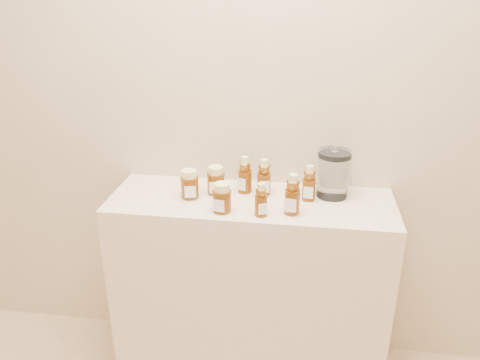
% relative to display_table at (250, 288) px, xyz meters
% --- Properties ---
extents(wall_back, '(3.50, 0.02, 2.70)m').
position_rel_display_table_xyz_m(wall_back, '(0.00, 0.20, 0.90)').
color(wall_back, tan).
rests_on(wall_back, ground).
extents(display_table, '(1.20, 0.40, 0.90)m').
position_rel_display_table_xyz_m(display_table, '(0.00, 0.00, 0.00)').
color(display_table, beige).
rests_on(display_table, ground).
extents(bear_bottle_back_left, '(0.08, 0.08, 0.18)m').
position_rel_display_table_xyz_m(bear_bottle_back_left, '(-0.04, 0.08, 0.54)').
color(bear_bottle_back_left, '#552506').
rests_on(bear_bottle_back_left, display_table).
extents(bear_bottle_back_mid, '(0.07, 0.07, 0.18)m').
position_rel_display_table_xyz_m(bear_bottle_back_mid, '(0.05, 0.07, 0.54)').
color(bear_bottle_back_mid, '#552506').
rests_on(bear_bottle_back_mid, display_table).
extents(bear_bottle_back_right, '(0.06, 0.06, 0.17)m').
position_rel_display_table_xyz_m(bear_bottle_back_right, '(0.24, 0.04, 0.54)').
color(bear_bottle_back_right, '#552506').
rests_on(bear_bottle_back_right, display_table).
extents(bear_bottle_front_left, '(0.07, 0.07, 0.15)m').
position_rel_display_table_xyz_m(bear_bottle_front_left, '(0.05, -0.13, 0.53)').
color(bear_bottle_front_left, '#552506').
rests_on(bear_bottle_front_left, display_table).
extents(bear_bottle_front_right, '(0.07, 0.07, 0.19)m').
position_rel_display_table_xyz_m(bear_bottle_front_right, '(0.17, -0.10, 0.54)').
color(bear_bottle_front_right, '#552506').
rests_on(bear_bottle_front_right, display_table).
extents(honey_jar_left, '(0.10, 0.10, 0.12)m').
position_rel_display_table_xyz_m(honey_jar_left, '(-0.26, -0.01, 0.51)').
color(honey_jar_left, '#552506').
rests_on(honey_jar_left, display_table).
extents(honey_jar_back, '(0.08, 0.08, 0.12)m').
position_rel_display_table_xyz_m(honey_jar_back, '(-0.16, 0.04, 0.51)').
color(honey_jar_back, '#552506').
rests_on(honey_jar_back, display_table).
extents(honey_jar_front, '(0.09, 0.09, 0.12)m').
position_rel_display_table_xyz_m(honey_jar_front, '(-0.10, -0.12, 0.51)').
color(honey_jar_front, '#552506').
rests_on(honey_jar_front, display_table).
extents(glass_canister, '(0.18, 0.18, 0.22)m').
position_rel_display_table_xyz_m(glass_canister, '(0.34, 0.09, 0.56)').
color(glass_canister, white).
rests_on(glass_canister, display_table).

